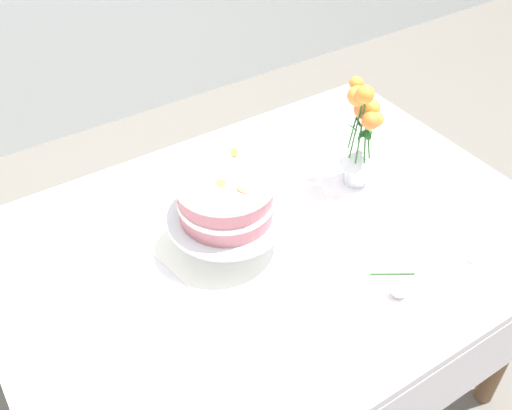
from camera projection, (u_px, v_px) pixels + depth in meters
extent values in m
plane|color=#666059|center=(269.00, 393.00, 1.99)|extent=(12.00, 12.00, 0.00)
cube|color=white|center=(273.00, 241.00, 1.51)|extent=(1.40, 1.00, 0.03)
cylinder|color=brown|center=(512.00, 332.00, 1.75)|extent=(0.06, 0.06, 0.71)
cylinder|color=brown|center=(31.00, 326.00, 1.76)|extent=(0.06, 0.06, 0.71)
cylinder|color=brown|center=(342.00, 188.00, 2.25)|extent=(0.06, 0.06, 0.71)
cube|color=white|center=(228.00, 244.00, 1.48)|extent=(0.37, 0.37, 0.00)
cylinder|color=silver|center=(228.00, 242.00, 1.47)|extent=(0.11, 0.11, 0.01)
cylinder|color=silver|center=(227.00, 230.00, 1.44)|extent=(0.03, 0.03, 0.07)
cylinder|color=silver|center=(227.00, 217.00, 1.42)|extent=(0.29, 0.29, 0.01)
cylinder|color=#CC7A84|center=(226.00, 209.00, 1.40)|extent=(0.23, 0.23, 0.04)
cylinder|color=white|center=(226.00, 200.00, 1.38)|extent=(0.23, 0.23, 0.01)
cylinder|color=#CC7A84|center=(225.00, 191.00, 1.36)|extent=(0.23, 0.23, 0.04)
cylinder|color=white|center=(225.00, 180.00, 1.34)|extent=(0.24, 0.24, 0.02)
ellipsoid|color=yellow|center=(221.00, 183.00, 1.32)|extent=(0.02, 0.03, 0.00)
ellipsoid|color=orange|center=(235.00, 152.00, 1.40)|extent=(0.03, 0.04, 0.01)
ellipsoid|color=pink|center=(221.00, 177.00, 1.33)|extent=(0.04, 0.04, 0.01)
ellipsoid|color=#E56B51|center=(242.00, 189.00, 1.30)|extent=(0.03, 0.04, 0.00)
cylinder|color=silver|center=(356.00, 173.00, 1.65)|extent=(0.06, 0.06, 0.06)
cone|color=silver|center=(358.00, 157.00, 1.61)|extent=(0.10, 0.10, 0.05)
cylinder|color=#2D6028|center=(366.00, 132.00, 1.56)|extent=(0.02, 0.01, 0.15)
sphere|color=orange|center=(371.00, 108.00, 1.52)|extent=(0.05, 0.05, 0.05)
ellipsoid|color=#236B2D|center=(366.00, 133.00, 1.56)|extent=(0.05, 0.03, 0.02)
cylinder|color=#2D6028|center=(361.00, 132.00, 1.57)|extent=(0.01, 0.02, 0.14)
sphere|color=orange|center=(363.00, 109.00, 1.54)|extent=(0.05, 0.05, 0.05)
ellipsoid|color=#236B2D|center=(358.00, 122.00, 1.55)|extent=(0.04, 0.05, 0.02)
cylinder|color=#2D6028|center=(356.00, 120.00, 1.56)|extent=(0.01, 0.04, 0.20)
sphere|color=orange|center=(356.00, 83.00, 1.50)|extent=(0.04, 0.04, 0.04)
ellipsoid|color=#236B2D|center=(353.00, 128.00, 1.58)|extent=(0.02, 0.04, 0.02)
cylinder|color=#2D6028|center=(356.00, 127.00, 1.54)|extent=(0.02, 0.01, 0.19)
sphere|color=orange|center=(357.00, 96.00, 1.47)|extent=(0.05, 0.05, 0.05)
cylinder|color=#2D6028|center=(361.00, 128.00, 1.52)|extent=(0.03, 0.02, 0.21)
sphere|color=orange|center=(365.00, 94.00, 1.44)|extent=(0.05, 0.05, 0.05)
ellipsoid|color=#236B2D|center=(361.00, 136.00, 1.54)|extent=(0.05, 0.04, 0.02)
cylinder|color=#2D6028|center=(365.00, 140.00, 1.55)|extent=(0.01, 0.03, 0.14)
sphere|color=orange|center=(371.00, 121.00, 1.49)|extent=(0.05, 0.05, 0.05)
ellipsoid|color=#236B2D|center=(367.00, 135.00, 1.53)|extent=(0.03, 0.05, 0.02)
cylinder|color=#2D6028|center=(368.00, 138.00, 1.56)|extent=(0.02, 0.02, 0.13)
sphere|color=#F2933C|center=(375.00, 119.00, 1.51)|extent=(0.04, 0.04, 0.04)
cylinder|color=#2D6028|center=(393.00, 274.00, 1.40)|extent=(0.09, 0.06, 0.01)
sphere|color=silver|center=(399.00, 289.00, 1.34)|extent=(0.04, 0.04, 0.04)
ellipsoid|color=pink|center=(471.00, 259.00, 1.44)|extent=(0.04, 0.04, 0.01)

